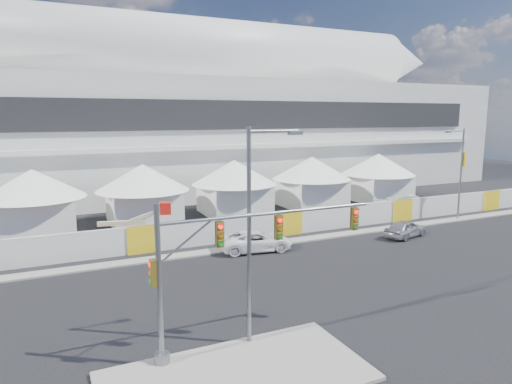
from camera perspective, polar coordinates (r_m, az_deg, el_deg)
name	(u,v)px	position (r m, az deg, el deg)	size (l,w,h in m)	color
ground	(326,317)	(23.41, 8.76, -15.18)	(160.00, 160.00, 0.00)	black
median_island	(237,376)	(18.50, -2.43, -22.00)	(10.00, 5.00, 0.15)	gray
far_curb	(433,222)	(44.97, 21.27, -3.55)	(80.00, 1.20, 0.12)	gray
stadium	(210,118)	(62.61, -5.77, 9.23)	(80.00, 24.80, 21.98)	silver
tent_row	(191,186)	(43.92, -8.18, 0.81)	(53.40, 8.40, 5.40)	white
hoarding_fence	(289,223)	(37.81, 4.18, -3.86)	(70.00, 0.25, 2.00)	silver
scaffold_tower	(443,139)	(79.05, 22.37, 6.12)	(4.40, 4.40, 12.00)	#595B60
sedan_silver	(405,228)	(38.94, 18.16, -4.36)	(4.18, 1.68, 1.42)	#B3B1B6
pickup_curb	(256,241)	(33.38, 0.01, -6.11)	(5.35, 2.47, 1.49)	white
lot_car_a	(412,202)	(50.34, 18.86, -1.20)	(4.90, 1.71, 1.61)	silver
traffic_mast	(216,266)	(18.60, -5.00, -9.15)	(10.01, 0.62, 6.37)	slate
streetlight_median	(254,221)	(18.98, -0.21, -3.65)	(2.54, 0.25, 9.17)	gray
streetlight_curb	(460,168)	(46.31, 24.11, 2.80)	(2.54, 0.57, 8.57)	slate
boom_lift	(115,235)	(35.98, -17.16, -5.16)	(6.60, 2.15, 3.27)	red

